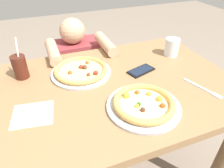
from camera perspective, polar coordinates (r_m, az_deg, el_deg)
name	(u,v)px	position (r m, az deg, el deg)	size (l,w,h in m)	color
dining_table	(120,101)	(1.09, 2.34, -4.69)	(1.16, 0.84, 0.75)	#936D47
pizza_near	(144,104)	(0.87, 8.88, -5.58)	(0.32, 0.32, 0.04)	#B7B7BC
pizza_far	(81,71)	(1.09, -8.70, 3.70)	(0.32, 0.32, 0.04)	#B7B7BC
drink_cup_colored	(20,67)	(1.13, -24.45, 4.41)	(0.07, 0.07, 0.21)	#4C1E14
water_cup_clear	(172,47)	(1.31, 16.44, 9.98)	(0.09, 0.09, 0.11)	silver
paper_napkin	(33,114)	(0.90, -21.37, -7.94)	(0.16, 0.14, 0.00)	white
fork	(204,89)	(1.07, 24.38, -1.26)	(0.08, 0.20, 0.00)	silver
cell_phone	(141,71)	(1.12, 8.16, 3.75)	(0.17, 0.12, 0.01)	black
diner_seated	(78,79)	(1.68, -9.53, 1.36)	(0.41, 0.52, 0.90)	#333847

